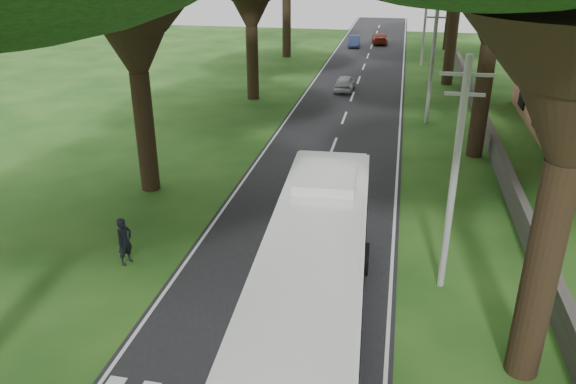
# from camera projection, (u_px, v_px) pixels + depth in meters

# --- Properties ---
(ground) EXTENTS (140.00, 140.00, 0.00)m
(ground) POSITION_uv_depth(u_px,v_px,m) (243.00, 382.00, 15.30)
(ground) COLOR #184212
(ground) RESTS_ON ground
(road) EXTENTS (8.00, 120.00, 0.04)m
(road) POSITION_uv_depth(u_px,v_px,m) (343.00, 122.00, 37.72)
(road) COLOR black
(road) RESTS_ON ground
(property_wall) EXTENTS (0.35, 50.00, 1.20)m
(property_wall) POSITION_uv_depth(u_px,v_px,m) (485.00, 126.00, 34.97)
(property_wall) COLOR #383533
(property_wall) RESTS_ON ground
(pole_near) EXTENTS (1.60, 0.24, 8.00)m
(pole_near) POSITION_uv_depth(u_px,v_px,m) (454.00, 175.00, 18.00)
(pole_near) COLOR gray
(pole_near) RESTS_ON ground
(pole_mid) EXTENTS (1.60, 0.24, 8.00)m
(pole_mid) POSITION_uv_depth(u_px,v_px,m) (432.00, 60.00, 35.95)
(pole_mid) COLOR gray
(pole_mid) RESTS_ON ground
(pole_far) EXTENTS (1.60, 0.24, 8.00)m
(pole_far) POSITION_uv_depth(u_px,v_px,m) (425.00, 22.00, 53.89)
(pole_far) COLOR gray
(pole_far) RESTS_ON ground
(coach_bus) EXTENTS (3.57, 13.23, 3.87)m
(coach_bus) POSITION_uv_depth(u_px,v_px,m) (314.00, 282.00, 16.05)
(coach_bus) COLOR white
(coach_bus) RESTS_ON ground
(distant_car_a) EXTENTS (1.59, 3.70, 1.25)m
(distant_car_a) POSITION_uv_depth(u_px,v_px,m) (345.00, 83.00, 45.58)
(distant_car_a) COLOR #A8A9AD
(distant_car_a) RESTS_ON road
(distant_car_b) EXTENTS (1.65, 3.86, 1.24)m
(distant_car_b) POSITION_uv_depth(u_px,v_px,m) (354.00, 41.00, 65.34)
(distant_car_b) COLOR navy
(distant_car_b) RESTS_ON road
(distant_car_c) EXTENTS (2.14, 4.41, 1.24)m
(distant_car_c) POSITION_uv_depth(u_px,v_px,m) (380.00, 38.00, 67.31)
(distant_car_c) COLOR maroon
(distant_car_c) RESTS_ON road
(pedestrian) EXTENTS (0.63, 0.78, 1.86)m
(pedestrian) POSITION_uv_depth(u_px,v_px,m) (125.00, 241.00, 20.66)
(pedestrian) COLOR black
(pedestrian) RESTS_ON ground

